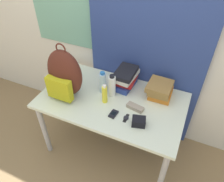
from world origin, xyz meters
TOP-DOWN VIEW (x-y plane):
  - ground_plane at (0.00, 0.00)m, footprint 12.00×12.00m
  - wall_back at (-0.00, 0.84)m, footprint 6.00×0.06m
  - curtain_blue at (0.16, 0.79)m, footprint 1.12×0.04m
  - desk at (0.00, 0.38)m, footprint 1.31×0.76m
  - backpack at (-0.41, 0.28)m, footprint 0.33×0.23m
  - book_stack_left at (0.04, 0.61)m, footprint 0.21×0.29m
  - book_stack_center at (0.38, 0.61)m, footprint 0.23×0.25m
  - water_bottle at (-0.12, 0.45)m, footprint 0.07×0.07m
  - sports_bottle at (-0.03, 0.44)m, footprint 0.07×0.07m
  - sunscreen_bottle at (-0.05, 0.33)m, footprint 0.05×0.05m
  - cell_phone at (0.09, 0.21)m, footprint 0.06×0.10m
  - sunglasses_case at (0.23, 0.35)m, footprint 0.16×0.08m
  - camera_pouch at (0.32, 0.20)m, footprint 0.13×0.11m
  - wristwatch at (0.20, 0.21)m, footprint 0.04×0.09m

SIDE VIEW (x-z plane):
  - ground_plane at x=0.00m, z-range 0.00..0.00m
  - desk at x=0.00m, z-range 0.27..0.98m
  - wristwatch at x=0.20m, z-range 0.70..0.72m
  - cell_phone at x=0.09m, z-range 0.70..0.72m
  - sunglasses_case at x=0.23m, z-range 0.70..0.74m
  - camera_pouch at x=0.32m, z-range 0.70..0.77m
  - book_stack_center at x=0.38m, z-range 0.71..0.84m
  - sunscreen_bottle at x=-0.05m, z-range 0.70..0.89m
  - book_stack_left at x=0.04m, z-range 0.71..0.90m
  - water_bottle at x=-0.12m, z-range 0.70..0.92m
  - sports_bottle at x=-0.03m, z-range 0.70..0.92m
  - backpack at x=-0.41m, z-range 0.67..1.19m
  - curtain_blue at x=0.16m, z-range 0.00..2.50m
  - wall_back at x=0.00m, z-range 0.00..2.50m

